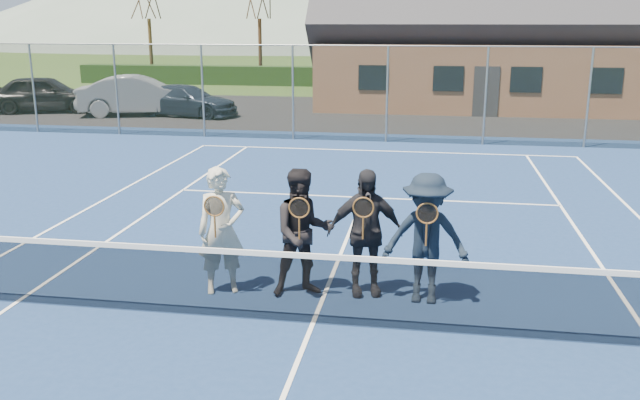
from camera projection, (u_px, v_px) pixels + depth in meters
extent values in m
plane|color=#304B1B|center=(397.00, 115.00, 27.69)|extent=(220.00, 220.00, 0.00)
cube|color=navy|center=(313.00, 324.00, 8.62)|extent=(30.00, 30.00, 0.02)
cube|color=black|center=(301.00, 113.00, 28.32)|extent=(40.00, 12.00, 0.01)
cube|color=black|center=(408.00, 78.00, 38.99)|extent=(40.00, 1.20, 1.10)
imported|color=black|center=(45.00, 94.00, 28.36)|extent=(4.86, 3.07, 1.54)
imported|color=gray|center=(140.00, 96.00, 27.39)|extent=(5.13, 2.98, 1.60)
imported|color=#1C2638|center=(186.00, 101.00, 27.21)|extent=(4.49, 2.44, 1.24)
cube|color=white|center=(382.00, 151.00, 19.95)|extent=(10.97, 0.06, 0.01)
cube|color=white|center=(17.00, 302.00, 9.26)|extent=(0.06, 23.77, 0.01)
cube|color=white|center=(363.00, 197.00, 14.72)|extent=(8.23, 0.06, 0.01)
cube|color=white|center=(313.00, 323.00, 8.61)|extent=(0.06, 12.80, 0.01)
cube|color=black|center=(313.00, 290.00, 8.50)|extent=(11.60, 0.02, 0.88)
cube|color=white|center=(313.00, 256.00, 8.38)|extent=(11.60, 0.03, 0.07)
cylinder|color=slate|center=(34.00, 89.00, 22.98)|extent=(0.07, 0.07, 3.00)
cylinder|color=slate|center=(116.00, 90.00, 22.51)|extent=(0.07, 0.07, 3.00)
cylinder|color=slate|center=(203.00, 92.00, 22.05)|extent=(0.07, 0.07, 3.00)
cylinder|color=slate|center=(293.00, 93.00, 21.58)|extent=(0.07, 0.07, 3.00)
cylinder|color=slate|center=(387.00, 95.00, 21.11)|extent=(0.07, 0.07, 3.00)
cylinder|color=slate|center=(486.00, 97.00, 20.64)|extent=(0.07, 0.07, 3.00)
cylinder|color=slate|center=(589.00, 98.00, 20.17)|extent=(0.07, 0.07, 3.00)
cube|color=black|center=(387.00, 95.00, 21.11)|extent=(30.00, 0.03, 3.00)
cylinder|color=slate|center=(388.00, 46.00, 20.72)|extent=(30.00, 0.04, 0.04)
cube|color=#9E6B4C|center=(491.00, 74.00, 30.52)|extent=(15.00, 8.00, 2.80)
cube|color=#2D2D33|center=(486.00, 92.00, 26.87)|extent=(1.00, 0.06, 2.00)
cube|color=black|center=(373.00, 78.00, 27.44)|extent=(1.20, 0.06, 1.00)
cube|color=black|center=(448.00, 79.00, 26.97)|extent=(1.20, 0.06, 1.00)
cube|color=black|center=(526.00, 80.00, 26.50)|extent=(1.20, 0.06, 1.00)
cube|color=black|center=(606.00, 81.00, 26.03)|extent=(1.20, 0.06, 1.00)
cylinder|color=#3C2A16|center=(151.00, 51.00, 42.09)|extent=(0.22, 0.22, 3.85)
cylinder|color=#351F13|center=(260.00, 51.00, 41.00)|extent=(0.22, 0.22, 3.85)
cylinder|color=#351E13|center=(444.00, 53.00, 39.28)|extent=(0.22, 0.22, 3.85)
cylinder|color=#351F13|center=(626.00, 54.00, 37.71)|extent=(0.22, 0.22, 3.85)
imported|color=beige|center=(221.00, 231.00, 9.42)|extent=(0.77, 0.66, 1.80)
torus|color=brown|center=(214.00, 206.00, 9.05)|extent=(0.29, 0.02, 0.29)
cylinder|color=black|center=(214.00, 206.00, 9.05)|extent=(0.25, 0.00, 0.25)
cylinder|color=brown|center=(215.00, 226.00, 9.12)|extent=(0.03, 0.03, 0.32)
imported|color=black|center=(303.00, 233.00, 9.34)|extent=(1.07, 0.96, 1.80)
torus|color=brown|center=(299.00, 208.00, 8.97)|extent=(0.29, 0.02, 0.29)
cylinder|color=black|center=(299.00, 208.00, 8.97)|extent=(0.25, 0.00, 0.25)
cylinder|color=brown|center=(299.00, 228.00, 9.04)|extent=(0.03, 0.03, 0.32)
imported|color=black|center=(365.00, 232.00, 9.35)|extent=(1.13, 0.68, 1.80)
torus|color=brown|center=(363.00, 208.00, 8.99)|extent=(0.29, 0.02, 0.29)
cylinder|color=black|center=(363.00, 208.00, 8.99)|extent=(0.25, 0.00, 0.25)
cylinder|color=brown|center=(363.00, 228.00, 9.06)|extent=(0.03, 0.03, 0.32)
imported|color=black|center=(426.00, 239.00, 9.08)|extent=(1.19, 0.72, 1.80)
torus|color=brown|center=(427.00, 213.00, 8.72)|extent=(0.29, 0.02, 0.29)
cylinder|color=black|center=(427.00, 213.00, 8.72)|extent=(0.25, 0.00, 0.25)
cylinder|color=brown|center=(426.00, 234.00, 8.79)|extent=(0.03, 0.03, 0.32)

